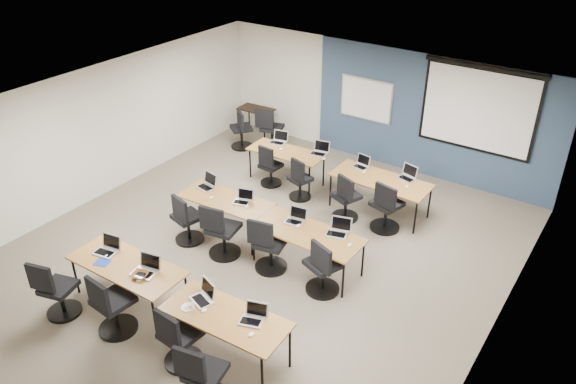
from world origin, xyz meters
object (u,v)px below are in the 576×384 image
Objects in this scene: projector_screen at (479,104)px; spare_chair_a at (270,132)px; task_chair_4 at (186,222)px; laptop_7 at (338,230)px; laptop_5 at (243,199)px; task_chair_7 at (322,271)px; laptop_0 at (108,248)px; task_chair_10 at (345,201)px; whiteboard at (366,100)px; task_chair_8 at (270,169)px; task_chair_3 at (202,379)px; task_chair_11 at (386,210)px; training_table_front_right at (226,318)px; task_chair_2 at (179,342)px; task_chair_6 at (268,249)px; task_chair_9 at (299,182)px; spare_chair_b at (241,132)px; task_chair_1 at (112,309)px; laptop_9 at (320,151)px; training_table_back_right at (380,181)px; task_chair_5 at (221,235)px; laptop_1 at (146,268)px; training_table_mid_left at (226,201)px; training_table_mid_right at (307,234)px; laptop_10 at (362,164)px; training_table_back_left at (286,153)px; laptop_4 at (207,184)px; laptop_3 at (253,317)px; training_table_front_left at (127,267)px; laptop_2 at (204,295)px; utility_table at (256,112)px; laptop_6 at (296,218)px.

projector_screen reaches higher than spare_chair_a.
task_chair_4 reaches higher than laptop_7.
task_chair_7 is (2.04, -0.58, -0.36)m from laptop_5.
laptop_0 is 0.34× the size of task_chair_10.
whiteboard reaches higher than laptop_0.
laptop_0 is at bearing -86.19° from task_chair_8.
task_chair_3 is at bearing -77.14° from laptop_5.
task_chair_7 is 0.99× the size of task_chair_11.
task_chair_8 is at bearing 116.19° from training_table_front_right.
task_chair_6 reaches higher than task_chair_2.
task_chair_7 reaches higher than task_chair_3.
task_chair_9 is (-1.56, 4.19, -0.29)m from training_table_front_right.
training_table_front_right is 6.81m from spare_chair_b.
task_chair_8 is 1.85m from spare_chair_a.
laptop_0 is 4.97m from task_chair_11.
laptop_7 is at bearing 63.31° from task_chair_1.
laptop_9 is at bearing 89.49° from task_chair_4.
training_table_back_right is 2.04× the size of task_chair_9.
laptop_5 is at bearing 83.47° from task_chair_5.
training_table_front_right is 1.73× the size of task_chair_6.
task_chair_7 reaches higher than laptop_1.
task_chair_7 is 2.26m from task_chair_10.
task_chair_5 is at bearing 16.33° from task_chair_4.
training_table_mid_left is at bearing 111.29° from task_chair_5.
training_table_mid_right is 3.03m from task_chair_8.
laptop_10 is (-0.55, 4.93, 0.10)m from training_table_front_right.
spare_chair_b reaches higher than task_chair_10.
training_table_back_left is 2.15m from laptop_4.
training_table_back_left is 3.79m from task_chair_7.
training_table_front_right is 5.76× the size of laptop_3.
training_table_front_left is 1.81× the size of task_chair_5.
spare_chair_a reaches higher than task_chair_4.
task_chair_2 is at bearing -67.25° from laptop_2.
training_table_front_right is at bearing -56.29° from task_chair_8.
laptop_9 is (-1.93, 4.83, 0.00)m from laptop_3.
training_table_mid_right is 1.75m from task_chair_10.
laptop_3 is (1.95, 0.08, -0.01)m from laptop_1.
laptop_2 is at bearing -81.02° from laptop_5.
spare_chair_a reaches higher than training_table_back_right.
laptop_2 is (-0.48, -4.57, 0.10)m from training_table_back_right.
task_chair_3 is at bearing -83.91° from laptop_9.
laptop_7 is 3.02m from laptop_9.
task_chair_5 is 0.93m from task_chair_6.
task_chair_5 is (0.38, -0.61, -0.25)m from training_table_mid_left.
projector_screen is at bearing 64.52° from laptop_3.
laptop_10 is 3.89m from utility_table.
laptop_1 is (-1.58, 0.07, 0.11)m from training_table_front_right.
task_chair_9 is at bearing 85.04° from task_chair_4.
laptop_9 is (-1.14, 5.47, 0.37)m from task_chair_2.
laptop_6 is 4.64m from spare_chair_b.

